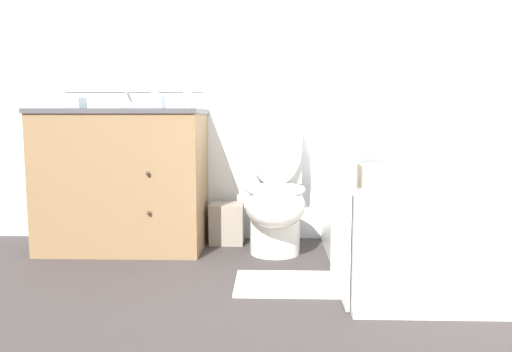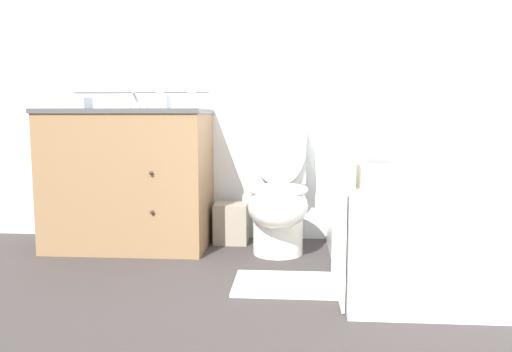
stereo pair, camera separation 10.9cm
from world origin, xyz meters
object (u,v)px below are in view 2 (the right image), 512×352
(sink_faucet, at_px, (137,104))
(soap_dispenser, at_px, (192,98))
(toilet, at_px, (278,197))
(hand_towel_folded, at_px, (67,103))
(tissue_box, at_px, (160,102))
(vanity_cabinet, at_px, (130,177))
(bath_towel_folded, at_px, (397,177))
(bath_mat, at_px, (286,284))
(wastebasket, at_px, (231,223))
(bathtub, at_px, (399,225))

(sink_faucet, height_order, soap_dispenser, soap_dispenser)
(toilet, distance_m, hand_towel_folded, 1.42)
(soap_dispenser, xyz_separation_m, hand_towel_folded, (-0.75, -0.14, -0.03))
(soap_dispenser, bearing_deg, toilet, -7.77)
(tissue_box, height_order, soap_dispenser, soap_dispenser)
(vanity_cabinet, relative_size, tissue_box, 8.34)
(toilet, xyz_separation_m, bath_towel_folded, (0.57, -0.73, 0.22))
(bath_towel_folded, bearing_deg, bath_mat, 168.67)
(hand_towel_folded, bearing_deg, wastebasket, 15.19)
(vanity_cabinet, bearing_deg, tissue_box, 7.18)
(bath_mat, bearing_deg, sink_faucet, 138.58)
(vanity_cabinet, height_order, sink_faucet, sink_faucet)
(vanity_cabinet, distance_m, sink_faucet, 0.51)
(vanity_cabinet, height_order, tissue_box, tissue_box)
(sink_faucet, xyz_separation_m, bath_mat, (1.02, -0.90, -0.92))
(tissue_box, distance_m, bath_mat, 1.44)
(vanity_cabinet, distance_m, hand_towel_folded, 0.59)
(sink_faucet, distance_m, hand_towel_folded, 0.48)
(tissue_box, height_order, bath_towel_folded, tissue_box)
(bathtub, bearing_deg, wastebasket, 150.89)
(vanity_cabinet, bearing_deg, sink_faucet, 90.00)
(soap_dispenser, bearing_deg, vanity_cabinet, -179.95)
(bath_mat, bearing_deg, soap_dispenser, 130.85)
(vanity_cabinet, bearing_deg, soap_dispenser, 0.05)
(soap_dispenser, distance_m, bath_towel_folded, 1.44)
(hand_towel_folded, height_order, bath_mat, hand_towel_folded)
(toilet, height_order, bath_mat, toilet)
(bath_mat, bearing_deg, tissue_box, 138.36)
(vanity_cabinet, bearing_deg, bath_mat, -34.48)
(sink_faucet, height_order, toilet, sink_faucet)
(tissue_box, distance_m, hand_towel_folded, 0.56)
(sink_faucet, distance_m, toilet, 1.16)
(bathtub, distance_m, wastebasket, 1.14)
(toilet, relative_size, hand_towel_folded, 3.22)
(tissue_box, relative_size, bath_towel_folded, 0.35)
(tissue_box, relative_size, bath_mat, 0.23)
(bathtub, bearing_deg, soap_dispenser, 160.92)
(toilet, distance_m, soap_dispenser, 0.82)
(hand_towel_folded, height_order, bath_towel_folded, hand_towel_folded)
(sink_faucet, bearing_deg, bath_towel_folded, -33.21)
(hand_towel_folded, relative_size, bath_towel_folded, 0.78)
(bathtub, xyz_separation_m, wastebasket, (-0.99, 0.55, -0.13))
(vanity_cabinet, xyz_separation_m, hand_towel_folded, (-0.34, -0.14, 0.47))
(toilet, bearing_deg, wastebasket, 147.55)
(bathtub, bearing_deg, tissue_box, 162.65)
(tissue_box, xyz_separation_m, bath_mat, (0.82, -0.73, -0.93))
(tissue_box, height_order, bath_mat, tissue_box)
(wastebasket, xyz_separation_m, bath_towel_folded, (0.89, -0.94, 0.43))
(sink_faucet, xyz_separation_m, bathtub, (1.63, -0.62, -0.67))
(sink_faucet, distance_m, tissue_box, 0.27)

